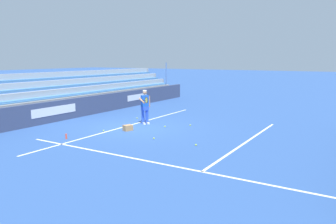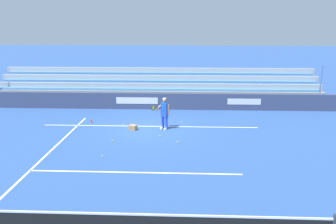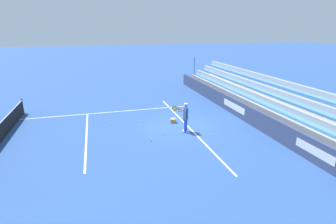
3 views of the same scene
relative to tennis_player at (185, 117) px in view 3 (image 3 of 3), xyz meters
The scene contains 15 objects.
ground_plane 1.23m from the tennis_player, ahead, with size 160.00×160.00×0.00m, color #2D5193.
court_baseline_white 1.30m from the tennis_player, 28.16° to the right, with size 12.00×0.10×0.01m, color white.
court_sideline_white 6.46m from the tennis_player, 39.31° to the left, with size 0.10×12.00×0.01m, color white.
court_service_line_white 5.68m from the tennis_player, 81.41° to the left, with size 8.22×0.10×0.01m, color white.
back_wall_sponsor_board 4.48m from the tennis_player, 79.28° to the right, with size 24.09×0.25×1.10m.
bleacher_stand 6.28m from the tennis_player, 82.33° to the right, with size 22.88×2.40×2.95m.
tennis_player is the anchor object (origin of this frame).
ball_box_cardboard 1.87m from the tennis_player, ahead, with size 0.40×0.30×0.26m, color #A87F51.
tennis_ball_toward_net 1.80m from the tennis_player, 128.11° to the right, with size 0.07×0.07×0.07m, color #CCE533.
tennis_ball_far_right 1.55m from the tennis_player, 83.25° to the left, with size 0.07×0.07×0.07m, color #CCE533.
tennis_ball_midcourt 2.46m from the tennis_player, 109.25° to the left, with size 0.07×0.07×0.07m, color #CCE533.
tennis_ball_by_box 3.34m from the tennis_player, 41.71° to the left, with size 0.07×0.07×0.07m, color #CCE533.
tennis_ball_near_player 4.84m from the tennis_player, 59.27° to the left, with size 0.07×0.07×0.07m, color #CCE533.
tennis_ball_on_baseline 2.62m from the tennis_player, 14.63° to the right, with size 0.07×0.07×0.07m, color #CCE533.
water_bottle 4.45m from the tennis_player, 12.40° to the right, with size 0.07×0.07×0.22m, color #EA4C33.
Camera 3 is at (-14.26, 4.72, 5.80)m, focal length 28.00 mm.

